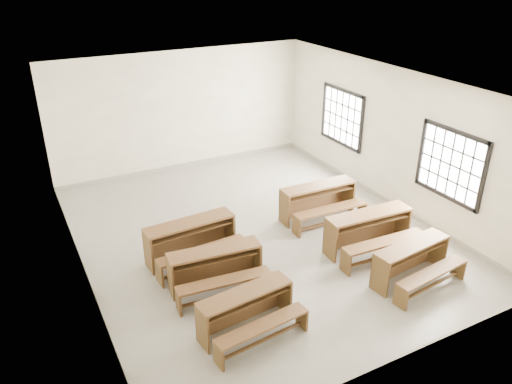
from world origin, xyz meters
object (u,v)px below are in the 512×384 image
desk_set_4 (370,229)px  desk_set_3 (413,260)px  desk_set_1 (216,266)px  desk_set_5 (319,199)px  desk_set_0 (247,309)px  desk_set_2 (192,238)px

desk_set_4 → desk_set_3: bearing=-85.6°
desk_set_1 → desk_set_5: desk_set_5 is taller
desk_set_0 → desk_set_3: bearing=-9.1°
desk_set_0 → desk_set_4: size_ratio=0.89×
desk_set_0 → desk_set_1: size_ratio=0.95×
desk_set_3 → desk_set_4: 1.17m
desk_set_3 → desk_set_4: desk_set_4 is taller
desk_set_3 → desk_set_5: (-0.15, 2.77, 0.04)m
desk_set_5 → desk_set_2: bearing=-173.9°
desk_set_3 → desk_set_5: 2.77m
desk_set_3 → desk_set_0: bearing=170.4°
desk_set_1 → desk_set_4: size_ratio=0.94×
desk_set_0 → desk_set_1: bearing=82.4°
desk_set_1 → desk_set_3: size_ratio=1.02×
desk_set_1 → desk_set_5: (3.08, 1.30, 0.02)m
desk_set_4 → desk_set_5: size_ratio=1.04×
desk_set_2 → desk_set_4: bearing=-25.9°
desk_set_4 → desk_set_1: bearing=177.8°
desk_set_4 → desk_set_2: bearing=160.6°
desk_set_1 → desk_set_3: bearing=-18.8°
desk_set_0 → desk_set_5: size_ratio=0.93×
desk_set_2 → desk_set_5: size_ratio=1.03×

